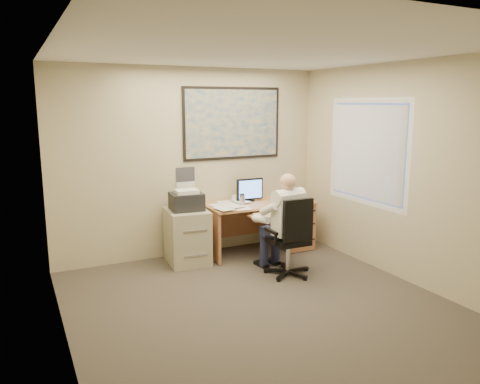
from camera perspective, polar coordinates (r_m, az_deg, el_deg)
name	(u,v)px	position (r m, az deg, el deg)	size (l,w,h in m)	color
room_shell	(269,188)	(4.77, 3.52, 0.54)	(4.00, 4.50, 2.70)	#3C362F
desk	(276,220)	(7.17, 4.46, -3.41)	(1.60, 0.97, 1.08)	tan
world_map	(233,123)	(6.98, -0.90, 8.36)	(1.56, 0.03, 1.06)	#1E4C93
wall_calendar	(186,182)	(6.79, -6.64, 1.26)	(0.28, 0.01, 0.42)	white
window_blinds	(367,152)	(6.54, 15.20, 4.74)	(0.06, 1.40, 1.30)	beige
filing_cabinet	(187,231)	(6.54, -6.46, -4.79)	(0.59, 0.69, 1.04)	#A9A388
office_chair	(290,253)	(6.09, 6.12, -7.40)	(0.63, 0.63, 1.04)	black
person	(287,225)	(6.05, 5.78, -3.97)	(0.55, 0.79, 1.32)	white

